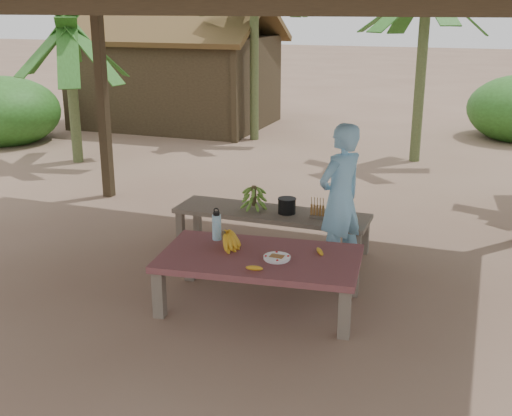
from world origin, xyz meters
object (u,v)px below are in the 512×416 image
(ripe_banana_bunch, at_px, (224,239))
(woman, at_px, (340,199))
(work_table, at_px, (260,262))
(water_flask, at_px, (217,226))
(plate, at_px, (277,258))
(bench, at_px, (271,216))
(cooking_pot, at_px, (287,206))

(ripe_banana_bunch, bearing_deg, woman, 50.44)
(work_table, distance_m, water_flask, 0.62)
(work_table, relative_size, plate, 7.82)
(bench, distance_m, woman, 0.99)
(plate, bearing_deg, bench, 110.58)
(water_flask, distance_m, cooking_pot, 1.22)
(work_table, xyz_separation_m, water_flask, (-0.53, 0.25, 0.20))
(work_table, height_order, ripe_banana_bunch, ripe_banana_bunch)
(ripe_banana_bunch, bearing_deg, water_flask, 128.44)
(woman, bearing_deg, water_flask, -20.57)
(work_table, height_order, plate, plate)
(cooking_pot, bearing_deg, work_table, -82.46)
(ripe_banana_bunch, bearing_deg, bench, 89.81)
(cooking_pot, bearing_deg, woman, -26.02)
(water_flask, height_order, cooking_pot, water_flask)
(plate, xyz_separation_m, woman, (0.30, 1.13, 0.26))
(bench, relative_size, plate, 9.04)
(water_flask, height_order, woman, woman)
(work_table, xyz_separation_m, woman, (0.48, 1.09, 0.34))
(plate, relative_size, water_flask, 0.76)
(plate, height_order, woman, woman)
(bench, distance_m, ripe_banana_bunch, 1.38)
(plate, bearing_deg, ripe_banana_bunch, 170.13)
(bench, relative_size, cooking_pot, 11.25)
(cooking_pot, bearing_deg, water_flask, -106.41)
(ripe_banana_bunch, height_order, woman, woman)
(work_table, relative_size, ripe_banana_bunch, 6.34)
(work_table, height_order, bench, work_table)
(ripe_banana_bunch, distance_m, woman, 1.36)
(bench, height_order, cooking_pot, cooking_pot)
(plate, relative_size, cooking_pot, 1.24)
(plate, relative_size, woman, 0.16)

